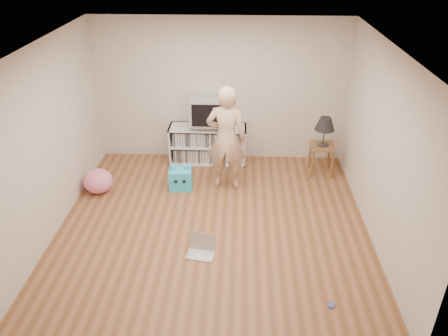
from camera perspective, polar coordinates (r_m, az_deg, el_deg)
ground at (r=6.51m, az=-1.43°, el=-7.45°), size 4.50×4.50×0.00m
walls at (r=5.83m, az=-1.58°, el=2.91°), size 4.52×4.52×2.60m
ceiling at (r=5.39m, az=-1.77°, el=15.43°), size 4.50×4.50×0.01m
media_unit at (r=8.09m, az=-2.11°, el=3.17°), size 1.40×0.45×0.70m
dvd_deck at (r=7.92m, az=-2.17°, el=5.63°), size 0.45×0.35×0.07m
crt_tv at (r=7.81m, az=-2.21°, el=7.55°), size 0.60×0.53×0.50m
side_table at (r=7.82m, az=12.64°, el=2.04°), size 0.42×0.42×0.55m
table_lamp at (r=7.60m, az=13.06°, el=5.57°), size 0.34×0.34×0.52m
person at (r=7.02m, az=0.30°, el=3.86°), size 0.68×0.48×1.77m
laptop at (r=5.98m, az=-2.95°, el=-10.42°), size 0.41×0.35×0.25m
playing_cards at (r=5.45m, az=13.85°, el=-17.00°), size 0.09×0.11×0.02m
plush_blue at (r=7.33m, az=-5.70°, el=-1.38°), size 0.39×0.34×0.43m
plush_pink at (r=7.47m, az=-16.10°, el=-1.65°), size 0.60×0.60×0.40m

